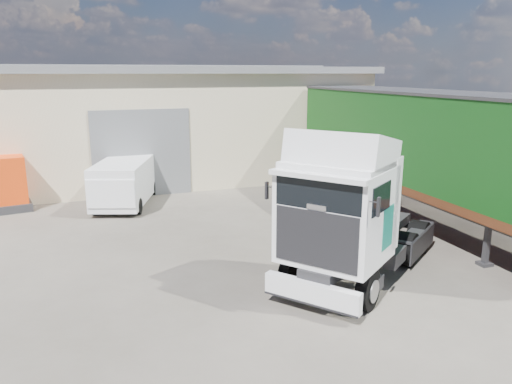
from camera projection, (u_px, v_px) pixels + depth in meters
name	position (u px, v px, depth m)	size (l,w,h in m)	color
ground	(281.00, 280.00, 12.50)	(120.00, 120.00, 0.00)	black
warehouse	(42.00, 122.00, 24.45)	(30.60, 12.60, 5.42)	beige
brick_boundary_wall	(472.00, 163.00, 21.55)	(0.35, 26.00, 2.50)	maroon
tractor_unit	(349.00, 220.00, 11.90)	(5.85, 5.14, 3.88)	black
box_trailer	(422.00, 142.00, 17.10)	(3.23, 13.48, 4.46)	#2D2D30
panel_van	(124.00, 183.00, 19.29)	(3.05, 4.60, 1.74)	black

